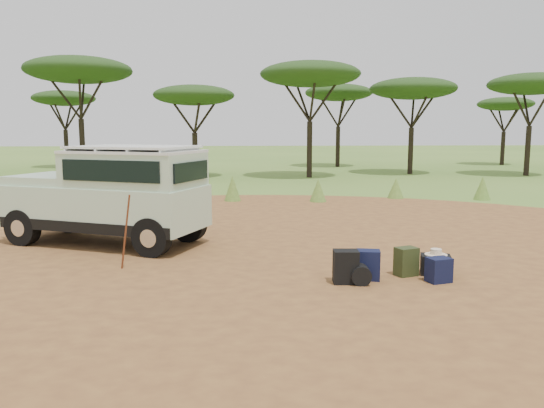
{
  "coord_description": "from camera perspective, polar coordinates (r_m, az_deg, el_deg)",
  "views": [
    {
      "loc": [
        0.11,
        -9.92,
        2.55
      ],
      "look_at": [
        0.86,
        0.93,
        1.0
      ],
      "focal_mm": 35.0,
      "sensor_mm": 36.0,
      "label": 1
    }
  ],
  "objects": [
    {
      "name": "backpack_olive",
      "position": [
        9.57,
        14.24,
        -6.03
      ],
      "size": [
        0.43,
        0.37,
        0.5
      ],
      "primitive_type": "cube",
      "rotation": [
        0.0,
        0.0,
        0.35
      ],
      "color": "#343B1B",
      "rests_on": "ground"
    },
    {
      "name": "safari_vehicle",
      "position": [
        12.2,
        -16.9,
        0.72
      ],
      "size": [
        4.78,
        3.37,
        2.19
      ],
      "rotation": [
        0.0,
        0.0,
        -0.4
      ],
      "color": "#B5D0B1",
      "rests_on": "ground"
    },
    {
      "name": "duffel_navy",
      "position": [
        9.33,
        17.5,
        -6.8
      ],
      "size": [
        0.44,
        0.37,
        0.42
      ],
      "primitive_type": "cube",
      "rotation": [
        0.0,
        0.0,
        0.28
      ],
      "color": "#111837",
      "rests_on": "ground"
    },
    {
      "name": "ground",
      "position": [
        10.24,
        -4.48,
        -6.33
      ],
      "size": [
        140.0,
        140.0,
        0.0
      ],
      "primitive_type": "plane",
      "color": "#557F2D",
      "rests_on": "ground"
    },
    {
      "name": "stuff_sack",
      "position": [
        8.94,
        9.49,
        -7.48
      ],
      "size": [
        0.36,
        0.36,
        0.33
      ],
      "primitive_type": "cylinder",
      "rotation": [
        1.57,
        0.0,
        -0.08
      ],
      "color": "black",
      "rests_on": "ground"
    },
    {
      "name": "acacia_treeline",
      "position": [
        29.83,
        -2.77,
        12.56
      ],
      "size": [
        46.7,
        13.2,
        6.26
      ],
      "color": "black",
      "rests_on": "ground"
    },
    {
      "name": "backpack_black",
      "position": [
        8.92,
        7.94,
        -6.72
      ],
      "size": [
        0.43,
        0.33,
        0.56
      ],
      "primitive_type": "cube",
      "rotation": [
        0.0,
        0.0,
        -0.06
      ],
      "color": "black",
      "rests_on": "ground"
    },
    {
      "name": "safari_hat",
      "position": [
        9.75,
        17.23,
        -5.04
      ],
      "size": [
        0.39,
        0.39,
        0.11
      ],
      "color": "beige",
      "rests_on": "hard_case"
    },
    {
      "name": "walking_staff",
      "position": [
        9.89,
        -15.47,
        -2.97
      ],
      "size": [
        0.28,
        0.28,
        1.4
      ],
      "primitive_type": "cylinder",
      "rotation": [
        0.23,
        0.0,
        0.8
      ],
      "color": "brown",
      "rests_on": "ground"
    },
    {
      "name": "dirt_clearing",
      "position": [
        10.24,
        -4.48,
        -6.31
      ],
      "size": [
        23.0,
        23.0,
        0.01
      ],
      "primitive_type": "cylinder",
      "color": "#976431",
      "rests_on": "ground"
    },
    {
      "name": "hard_case",
      "position": [
        9.8,
        17.18,
        -6.28
      ],
      "size": [
        0.58,
        0.48,
        0.35
      ],
      "primitive_type": "cube",
      "rotation": [
        0.0,
        0.0,
        -0.28
      ],
      "color": "black",
      "rests_on": "ground"
    },
    {
      "name": "backpack_navy",
      "position": [
        9.18,
        10.28,
        -6.49
      ],
      "size": [
        0.44,
        0.35,
        0.51
      ],
      "primitive_type": "cube",
      "rotation": [
        0.0,
        0.0,
        -0.2
      ],
      "color": "#111837",
      "rests_on": "ground"
    },
    {
      "name": "grass_fringe",
      "position": [
        18.71,
        -3.92,
        1.5
      ],
      "size": [
        36.6,
        1.6,
        0.9
      ],
      "color": "#557F2D",
      "rests_on": "ground"
    }
  ]
}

